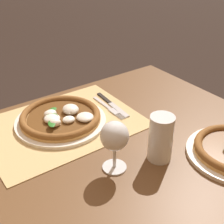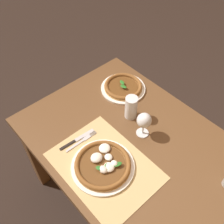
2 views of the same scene
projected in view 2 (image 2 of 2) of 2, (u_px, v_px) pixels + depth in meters
name	position (u px, v px, depth m)	size (l,w,h in m)	color
ground_plane	(133.00, 204.00, 1.94)	(24.00, 24.00, 0.00)	black
dining_table	(140.00, 160.00, 1.46)	(1.35, 0.88, 0.74)	brown
paper_placemat	(105.00, 166.00, 1.32)	(0.53, 0.39, 0.00)	tan
pizza_near	(103.00, 165.00, 1.30)	(0.32, 0.32, 0.05)	silver
pizza_far	(123.00, 87.00, 1.68)	(0.29, 0.29, 0.04)	silver
wine_glass	(144.00, 121.00, 1.38)	(0.08, 0.08, 0.16)	silver
pint_glass	(131.00, 108.00, 1.49)	(0.07, 0.07, 0.15)	silver
fork	(82.00, 141.00, 1.42)	(0.02, 0.20, 0.00)	#B7B7BC
knife	(77.00, 139.00, 1.42)	(0.03, 0.22, 0.01)	black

